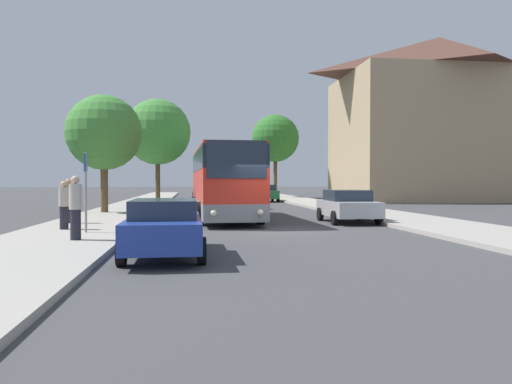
# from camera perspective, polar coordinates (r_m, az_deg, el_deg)

# --- Properties ---
(ground_plane) EXTENTS (300.00, 300.00, 0.00)m
(ground_plane) POSITION_cam_1_polar(r_m,az_deg,el_deg) (18.80, 1.68, -4.45)
(ground_plane) COLOR #424244
(ground_plane) RESTS_ON ground
(sidewalk_left) EXTENTS (4.00, 120.00, 0.15)m
(sidewalk_left) POSITION_cam_1_polar(r_m,az_deg,el_deg) (19.00, -19.71, -4.24)
(sidewalk_left) COLOR #A39E93
(sidewalk_left) RESTS_ON ground_plane
(sidewalk_right) EXTENTS (4.00, 120.00, 0.15)m
(sidewalk_right) POSITION_cam_1_polar(r_m,az_deg,el_deg) (21.05, 20.90, -3.72)
(sidewalk_right) COLOR #A39E93
(sidewalk_right) RESTS_ON ground_plane
(building_right_background) EXTENTS (18.41, 12.62, 15.70)m
(building_right_background) POSITION_cam_1_polar(r_m,az_deg,el_deg) (51.58, 20.17, 7.83)
(building_right_background) COLOR tan
(building_right_background) RESTS_ON ground_plane
(bus_front) EXTENTS (3.11, 11.20, 3.45)m
(bus_front) POSITION_cam_1_polar(r_m,az_deg,el_deg) (24.49, -3.74, 1.18)
(bus_front) COLOR gray
(bus_front) RESTS_ON ground_plane
(bus_middle) EXTENTS (2.89, 10.37, 3.32)m
(bus_middle) POSITION_cam_1_polar(r_m,az_deg,el_deg) (37.67, -5.07, 1.09)
(bus_middle) COLOR silver
(bus_middle) RESTS_ON ground_plane
(parked_car_left_curb) EXTENTS (1.98, 4.67, 1.41)m
(parked_car_left_curb) POSITION_cam_1_polar(r_m,az_deg,el_deg) (12.62, -10.39, -3.84)
(parked_car_left_curb) COLOR #233D9E
(parked_car_left_curb) RESTS_ON ground_plane
(parked_car_right_near) EXTENTS (2.17, 3.97, 1.47)m
(parked_car_right_near) POSITION_cam_1_polar(r_m,az_deg,el_deg) (22.82, 10.45, -1.53)
(parked_car_right_near) COLOR #B7B7BC
(parked_car_right_near) RESTS_ON ground_plane
(parked_car_right_far) EXTENTS (2.13, 4.05, 1.56)m
(parked_car_right_far) POSITION_cam_1_polar(r_m,az_deg,el_deg) (45.11, 1.06, -0.11)
(parked_car_right_far) COLOR #236B38
(parked_car_right_far) RESTS_ON ground_plane
(bus_stop_sign) EXTENTS (0.08, 0.45, 2.69)m
(bus_stop_sign) POSITION_cam_1_polar(r_m,az_deg,el_deg) (17.63, -18.89, 1.00)
(bus_stop_sign) COLOR gray
(bus_stop_sign) RESTS_ON sidewalk_left
(pedestrian_waiting_near) EXTENTS (0.36, 0.36, 1.87)m
(pedestrian_waiting_near) POSITION_cam_1_polar(r_m,az_deg,el_deg) (15.47, -19.93, -1.65)
(pedestrian_waiting_near) COLOR #23232D
(pedestrian_waiting_near) RESTS_ON sidewalk_left
(pedestrian_waiting_far) EXTENTS (0.36, 0.36, 1.72)m
(pedestrian_waiting_far) POSITION_cam_1_polar(r_m,az_deg,el_deg) (19.04, -21.10, -1.39)
(pedestrian_waiting_far) COLOR #23232D
(pedestrian_waiting_far) RESTS_ON sidewalk_left
(pedestrian_walking_back) EXTENTS (0.36, 0.36, 1.81)m
(pedestrian_walking_back) POSITION_cam_1_polar(r_m,az_deg,el_deg) (21.86, -20.64, -0.92)
(pedestrian_walking_back) COLOR #23232D
(pedestrian_walking_back) RESTS_ON sidewalk_left
(tree_left_near) EXTENTS (5.70, 5.70, 8.84)m
(tree_left_near) POSITION_cam_1_polar(r_m,az_deg,el_deg) (44.35, -11.18, 6.73)
(tree_left_near) COLOR #513D23
(tree_left_near) RESTS_ON sidewalk_left
(tree_left_far) EXTENTS (4.16, 4.16, 6.49)m
(tree_left_far) POSITION_cam_1_polar(r_m,az_deg,el_deg) (29.02, -16.98, 6.48)
(tree_left_far) COLOR brown
(tree_left_far) RESTS_ON sidewalk_left
(tree_right_near) EXTENTS (5.18, 5.18, 9.02)m
(tree_right_near) POSITION_cam_1_polar(r_m,az_deg,el_deg) (55.00, 2.23, 6.13)
(tree_right_near) COLOR #513D23
(tree_right_near) RESTS_ON sidewalk_right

